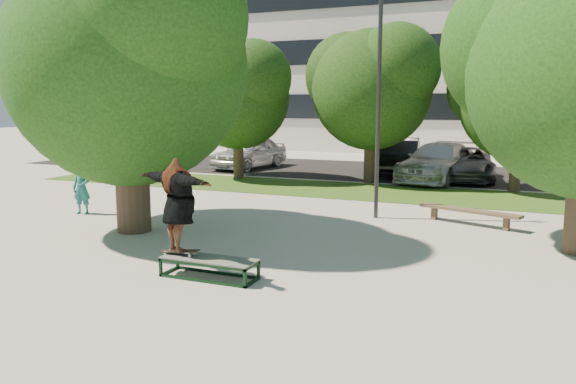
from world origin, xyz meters
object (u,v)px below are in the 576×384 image
at_px(bystander, 82,188).
at_px(car_grey, 465,164).
at_px(car_silver_a, 249,152).
at_px(car_dark, 399,156).
at_px(bench, 469,212).
at_px(car_silver_b, 438,162).
at_px(lamppost, 378,105).
at_px(tree_left, 126,52).
at_px(grind_box, 209,268).

distance_m(bystander, car_grey, 15.26).
relative_size(car_silver_a, car_dark, 0.95).
bearing_deg(bench, car_silver_b, 123.59).
xyz_separation_m(lamppost, car_silver_b, (0.48, 8.54, -2.37)).
xyz_separation_m(lamppost, car_silver_a, (-8.79, 9.60, -2.35)).
height_order(tree_left, car_silver_b, tree_left).
height_order(grind_box, car_dark, car_dark).
bearing_deg(car_dark, bystander, -124.38).
relative_size(grind_box, car_silver_b, 0.34).
height_order(car_silver_a, car_grey, car_silver_a).
height_order(lamppost, bench, lamppost).
relative_size(grind_box, car_dark, 0.36).
bearing_deg(car_silver_b, tree_left, -103.94).
distance_m(car_grey, car_silver_b, 1.20).
relative_size(grind_box, bench, 0.67).
distance_m(bench, car_grey, 9.20).
distance_m(car_silver_a, car_silver_b, 9.33).
relative_size(bystander, car_grey, 0.31).
relative_size(lamppost, grind_box, 3.39).
bearing_deg(car_dark, car_silver_a, 177.45).
relative_size(tree_left, car_silver_a, 1.52).
bearing_deg(tree_left, bystander, 157.10).
xyz_separation_m(tree_left, car_grey, (6.79, 13.08, -3.74)).
xyz_separation_m(tree_left, bystander, (-2.71, 1.14, -3.66)).
bearing_deg(bystander, car_silver_a, 86.36).
distance_m(bench, car_dark, 11.01).
bearing_deg(grind_box, tree_left, 144.63).
distance_m(bench, car_silver_a, 14.80).
height_order(car_dark, car_grey, car_dark).
xyz_separation_m(car_dark, car_silver_b, (1.98, -1.75, -0.03)).
height_order(lamppost, car_grey, lamppost).
relative_size(car_silver_a, car_grey, 0.95).
relative_size(bench, car_silver_a, 0.58).
distance_m(lamppost, car_dark, 10.66).
distance_m(grind_box, bench, 7.75).
bearing_deg(car_dark, car_silver_b, -49.34).
height_order(tree_left, lamppost, tree_left).
xyz_separation_m(bystander, car_dark, (6.50, 13.05, 0.05)).
bearing_deg(car_silver_a, car_silver_b, 1.54).
bearing_deg(lamppost, car_silver_a, 132.45).
bearing_deg(car_silver_a, bench, -32.18).
height_order(grind_box, car_grey, car_grey).
relative_size(bystander, bench, 0.57).
height_order(bystander, bench, bystander).
bearing_deg(bench, bystander, -144.84).
relative_size(car_grey, car_silver_b, 0.92).
relative_size(tree_left, bystander, 4.65).
distance_m(grind_box, car_silver_a, 17.80).
xyz_separation_m(bench, car_silver_a, (-11.29, 9.57, 0.44)).
relative_size(car_dark, car_grey, 1.00).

